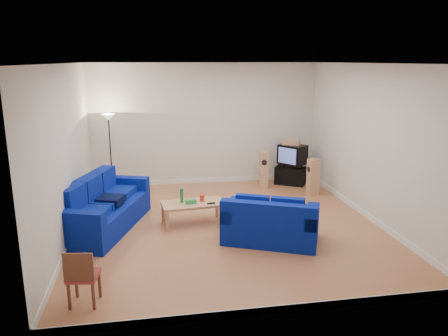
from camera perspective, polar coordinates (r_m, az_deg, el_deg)
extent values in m
cube|color=brown|center=(8.93, 0.44, -7.48)|extent=(6.00, 6.50, 0.01)
cube|color=white|center=(8.32, 0.49, 13.51)|extent=(6.00, 6.50, 0.01)
cube|color=silver|center=(11.65, -2.41, 5.72)|extent=(6.00, 0.01, 3.20)
cube|color=silver|center=(5.41, 6.65, -4.04)|extent=(6.00, 0.01, 3.20)
cube|color=silver|center=(8.48, -19.91, 1.80)|extent=(0.01, 6.50, 3.20)
cube|color=silver|center=(9.48, 18.63, 3.11)|extent=(0.01, 6.50, 3.20)
cube|color=white|center=(11.96, -2.33, -1.61)|extent=(6.00, 0.02, 0.12)
cube|color=white|center=(6.07, 6.19, -17.96)|extent=(6.00, 0.02, 0.12)
cube|color=white|center=(8.91, -19.02, -7.92)|extent=(0.02, 6.50, 0.12)
cube|color=white|center=(9.86, 17.89, -5.71)|extent=(0.02, 6.50, 0.12)
cube|color=navy|center=(9.02, -15.46, -6.15)|extent=(1.85, 2.74, 0.48)
cube|color=navy|center=(9.05, -18.07, -3.02)|extent=(1.06, 2.47, 0.49)
cube|color=navy|center=(9.90, -12.91, -1.90)|extent=(1.11, 0.59, 0.28)
cube|color=navy|center=(7.95, -19.00, -6.28)|extent=(1.11, 0.59, 0.28)
cube|color=black|center=(8.84, -14.59, -4.07)|extent=(0.58, 0.58, 0.14)
cube|color=navy|center=(8.18, 6.10, -8.04)|extent=(1.94, 1.57, 0.42)
cube|color=navy|center=(7.69, 5.78, -6.10)|extent=(1.64, 0.90, 0.43)
cube|color=navy|center=(8.19, 1.01, -5.46)|extent=(0.59, 0.96, 0.24)
cube|color=navy|center=(8.00, 11.45, -6.23)|extent=(0.59, 0.96, 0.24)
cube|color=black|center=(8.21, 6.31, -5.65)|extent=(0.53, 0.53, 0.12)
cube|color=tan|center=(8.89, -4.07, -4.68)|extent=(1.32, 0.77, 0.05)
cube|color=tan|center=(8.62, -7.43, -6.97)|extent=(0.07, 0.07, 0.41)
cube|color=tan|center=(9.11, -7.97, -5.82)|extent=(0.07, 0.07, 0.41)
cube|color=tan|center=(8.86, -0.01, -6.26)|extent=(0.07, 0.07, 0.41)
cube|color=tan|center=(9.33, -0.94, -5.19)|extent=(0.07, 0.07, 0.41)
cylinder|color=#197233|center=(8.87, -5.55, -3.61)|extent=(0.08, 0.08, 0.29)
cube|color=green|center=(8.81, -4.36, -4.39)|extent=(0.22, 0.14, 0.08)
cylinder|color=red|center=(8.94, -2.88, -3.93)|extent=(0.11, 0.11, 0.13)
cube|color=black|center=(8.78, -1.69, -4.63)|extent=(0.17, 0.09, 0.02)
cube|color=black|center=(11.87, 8.65, -0.98)|extent=(0.89, 0.78, 0.48)
cube|color=black|center=(11.77, 9.03, 0.30)|extent=(0.49, 0.46, 0.09)
cube|color=black|center=(11.73, 8.93, 1.77)|extent=(0.80, 0.82, 0.51)
cube|color=#39447E|center=(11.52, 8.25, 1.58)|extent=(0.35, 0.43, 0.41)
cube|color=tan|center=(11.63, 8.79, 3.36)|extent=(0.47, 0.39, 0.15)
cube|color=tan|center=(11.44, 5.19, -0.20)|extent=(0.27, 0.32, 0.95)
cylinder|color=black|center=(11.25, 5.28, 0.73)|extent=(0.14, 0.04, 0.14)
cube|color=tan|center=(10.96, 11.57, -1.19)|extent=(0.30, 0.25, 0.91)
cylinder|color=black|center=(10.84, 11.00, -0.16)|extent=(0.04, 0.13, 0.13)
cylinder|color=black|center=(11.40, -14.28, -3.05)|extent=(0.26, 0.26, 0.03)
cylinder|color=black|center=(11.16, -14.57, 1.57)|extent=(0.03, 0.03, 1.86)
cone|color=white|center=(11.01, -14.88, 6.45)|extent=(0.34, 0.34, 0.15)
cube|color=brown|center=(6.41, -19.58, -15.52)|extent=(0.04, 0.04, 0.39)
cube|color=brown|center=(6.67, -18.71, -14.19)|extent=(0.04, 0.04, 0.39)
cube|color=brown|center=(6.32, -16.69, -15.73)|extent=(0.04, 0.04, 0.39)
cube|color=brown|center=(6.59, -15.94, -14.36)|extent=(0.04, 0.04, 0.39)
cube|color=#983232|center=(6.40, -17.88, -13.25)|extent=(0.45, 0.45, 0.05)
cube|color=brown|center=(6.15, -18.50, -12.20)|extent=(0.40, 0.09, 0.39)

